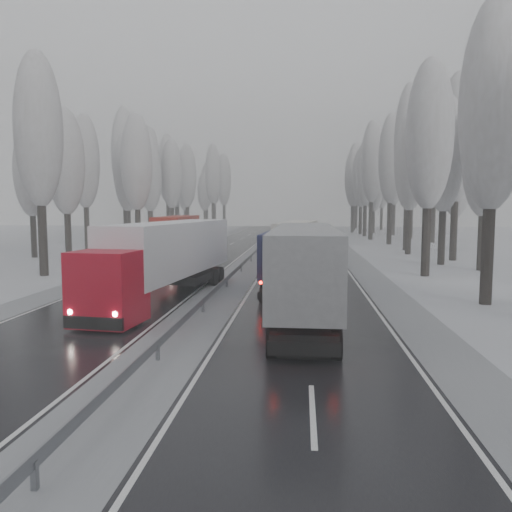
% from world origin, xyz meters
% --- Properties ---
extents(ground, '(260.00, 260.00, 0.00)m').
position_xyz_m(ground, '(0.00, 0.00, 0.00)').
color(ground, silver).
rests_on(ground, ground).
extents(carriageway_right, '(7.50, 200.00, 0.03)m').
position_xyz_m(carriageway_right, '(5.25, 30.00, 0.01)').
color(carriageway_right, black).
rests_on(carriageway_right, ground).
extents(carriageway_left, '(7.50, 200.00, 0.03)m').
position_xyz_m(carriageway_left, '(-5.25, 30.00, 0.01)').
color(carriageway_left, black).
rests_on(carriageway_left, ground).
extents(median_slush, '(3.00, 200.00, 0.04)m').
position_xyz_m(median_slush, '(0.00, 30.00, 0.02)').
color(median_slush, gray).
rests_on(median_slush, ground).
extents(shoulder_right, '(2.40, 200.00, 0.04)m').
position_xyz_m(shoulder_right, '(10.20, 30.00, 0.02)').
color(shoulder_right, gray).
rests_on(shoulder_right, ground).
extents(shoulder_left, '(2.40, 200.00, 0.04)m').
position_xyz_m(shoulder_left, '(-10.20, 30.00, 0.02)').
color(shoulder_left, gray).
rests_on(shoulder_left, ground).
extents(median_guardrail, '(0.12, 200.00, 0.76)m').
position_xyz_m(median_guardrail, '(0.00, 29.99, 0.60)').
color(median_guardrail, slate).
rests_on(median_guardrail, ground).
extents(tree_16, '(3.60, 3.60, 16.53)m').
position_xyz_m(tree_16, '(15.04, 15.67, 10.67)').
color(tree_16, black).
rests_on(tree_16, ground).
extents(tree_18, '(3.60, 3.60, 16.58)m').
position_xyz_m(tree_18, '(14.51, 27.03, 10.70)').
color(tree_18, black).
rests_on(tree_18, ground).
extents(tree_19, '(3.60, 3.60, 14.57)m').
position_xyz_m(tree_19, '(20.02, 31.03, 9.42)').
color(tree_19, black).
rests_on(tree_19, ground).
extents(tree_20, '(3.60, 3.60, 15.71)m').
position_xyz_m(tree_20, '(17.90, 35.17, 10.14)').
color(tree_20, black).
rests_on(tree_20, ground).
extents(tree_21, '(3.60, 3.60, 18.62)m').
position_xyz_m(tree_21, '(20.12, 39.17, 12.00)').
color(tree_21, black).
rests_on(tree_21, ground).
extents(tree_22, '(3.60, 3.60, 15.86)m').
position_xyz_m(tree_22, '(17.02, 45.60, 10.24)').
color(tree_22, black).
rests_on(tree_22, ground).
extents(tree_23, '(3.60, 3.60, 13.55)m').
position_xyz_m(tree_23, '(23.31, 49.60, 8.77)').
color(tree_23, black).
rests_on(tree_23, ground).
extents(tree_24, '(3.60, 3.60, 20.49)m').
position_xyz_m(tree_24, '(17.90, 51.02, 13.19)').
color(tree_24, black).
rests_on(tree_24, ground).
extents(tree_25, '(3.60, 3.60, 19.44)m').
position_xyz_m(tree_25, '(24.81, 55.02, 12.52)').
color(tree_25, black).
rests_on(tree_25, ground).
extents(tree_26, '(3.60, 3.60, 18.78)m').
position_xyz_m(tree_26, '(17.56, 61.27, 12.10)').
color(tree_26, black).
rests_on(tree_26, ground).
extents(tree_27, '(3.60, 3.60, 17.62)m').
position_xyz_m(tree_27, '(24.72, 65.27, 11.36)').
color(tree_27, black).
rests_on(tree_27, ground).
extents(tree_28, '(3.60, 3.60, 19.62)m').
position_xyz_m(tree_28, '(16.34, 71.95, 12.64)').
color(tree_28, black).
rests_on(tree_28, ground).
extents(tree_29, '(3.60, 3.60, 18.11)m').
position_xyz_m(tree_29, '(23.71, 75.95, 11.67)').
color(tree_29, black).
rests_on(tree_29, ground).
extents(tree_30, '(3.60, 3.60, 17.86)m').
position_xyz_m(tree_30, '(16.56, 81.70, 11.52)').
color(tree_30, black).
rests_on(tree_30, ground).
extents(tree_31, '(3.60, 3.60, 18.58)m').
position_xyz_m(tree_31, '(22.48, 85.70, 11.97)').
color(tree_31, black).
rests_on(tree_31, ground).
extents(tree_32, '(3.60, 3.60, 17.33)m').
position_xyz_m(tree_32, '(16.63, 89.21, 11.18)').
color(tree_32, black).
rests_on(tree_32, ground).
extents(tree_33, '(3.60, 3.60, 14.33)m').
position_xyz_m(tree_33, '(19.77, 93.21, 9.26)').
color(tree_33, black).
rests_on(tree_33, ground).
extents(tree_34, '(3.60, 3.60, 17.63)m').
position_xyz_m(tree_34, '(15.73, 96.32, 11.37)').
color(tree_34, black).
rests_on(tree_34, ground).
extents(tree_35, '(3.60, 3.60, 18.25)m').
position_xyz_m(tree_35, '(24.94, 100.32, 11.77)').
color(tree_35, black).
rests_on(tree_35, ground).
extents(tree_36, '(3.60, 3.60, 20.23)m').
position_xyz_m(tree_36, '(17.04, 106.16, 13.02)').
color(tree_36, black).
rests_on(tree_36, ground).
extents(tree_37, '(3.60, 3.60, 16.37)m').
position_xyz_m(tree_37, '(24.02, 110.16, 10.56)').
color(tree_37, black).
rests_on(tree_37, ground).
extents(tree_38, '(3.60, 3.60, 17.97)m').
position_xyz_m(tree_38, '(18.73, 116.73, 11.59)').
color(tree_38, black).
rests_on(tree_38, ground).
extents(tree_39, '(3.60, 3.60, 16.19)m').
position_xyz_m(tree_39, '(21.55, 120.73, 10.45)').
color(tree_39, black).
rests_on(tree_39, ground).
extents(tree_58, '(3.60, 3.60, 17.21)m').
position_xyz_m(tree_58, '(-15.13, 24.57, 11.10)').
color(tree_58, black).
rests_on(tree_58, ground).
extents(tree_60, '(3.60, 3.60, 14.84)m').
position_xyz_m(tree_60, '(-17.75, 34.20, 9.59)').
color(tree_60, black).
rests_on(tree_60, ground).
extents(tree_61, '(3.60, 3.60, 13.95)m').
position_xyz_m(tree_61, '(-23.52, 38.20, 9.02)').
color(tree_61, black).
rests_on(tree_61, ground).
extents(tree_62, '(3.60, 3.60, 16.04)m').
position_xyz_m(tree_62, '(-13.94, 43.73, 10.36)').
color(tree_62, black).
rests_on(tree_62, ground).
extents(tree_63, '(3.60, 3.60, 16.88)m').
position_xyz_m(tree_63, '(-21.85, 47.73, 10.89)').
color(tree_63, black).
rests_on(tree_63, ground).
extents(tree_64, '(3.60, 3.60, 15.42)m').
position_xyz_m(tree_64, '(-18.26, 52.71, 9.96)').
color(tree_64, black).
rests_on(tree_64, ground).
extents(tree_65, '(3.60, 3.60, 19.48)m').
position_xyz_m(tree_65, '(-20.05, 56.71, 12.55)').
color(tree_65, black).
rests_on(tree_65, ground).
extents(tree_66, '(3.60, 3.60, 15.23)m').
position_xyz_m(tree_66, '(-18.16, 62.35, 9.84)').
color(tree_66, black).
rests_on(tree_66, ground).
extents(tree_67, '(3.60, 3.60, 17.09)m').
position_xyz_m(tree_67, '(-19.54, 66.35, 11.03)').
color(tree_67, black).
rests_on(tree_67, ground).
extents(tree_68, '(3.60, 3.60, 16.65)m').
position_xyz_m(tree_68, '(-16.58, 69.11, 10.75)').
color(tree_68, black).
rests_on(tree_68, ground).
extents(tree_69, '(3.60, 3.60, 19.35)m').
position_xyz_m(tree_69, '(-21.42, 73.11, 12.46)').
color(tree_69, black).
rests_on(tree_69, ground).
extents(tree_70, '(3.60, 3.60, 17.09)m').
position_xyz_m(tree_70, '(-16.33, 79.19, 11.03)').
color(tree_70, black).
rests_on(tree_70, ground).
extents(tree_71, '(3.60, 3.60, 19.61)m').
position_xyz_m(tree_71, '(-21.09, 83.19, 12.63)').
color(tree_71, black).
rests_on(tree_71, ground).
extents(tree_72, '(3.60, 3.60, 15.11)m').
position_xyz_m(tree_72, '(-18.93, 88.54, 9.76)').
color(tree_72, black).
rests_on(tree_72, ground).
extents(tree_73, '(3.60, 3.60, 17.22)m').
position_xyz_m(tree_73, '(-21.82, 92.54, 11.11)').
color(tree_73, black).
rests_on(tree_73, ground).
extents(tree_74, '(3.60, 3.60, 19.68)m').
position_xyz_m(tree_74, '(-15.07, 99.33, 12.67)').
color(tree_74, black).
rests_on(tree_74, ground).
extents(tree_75, '(3.60, 3.60, 18.60)m').
position_xyz_m(tree_75, '(-24.20, 103.33, 11.99)').
color(tree_75, black).
rests_on(tree_75, ground).
extents(tree_76, '(3.60, 3.60, 18.55)m').
position_xyz_m(tree_76, '(-14.05, 108.72, 11.95)').
color(tree_76, black).
rests_on(tree_76, ground).
extents(tree_77, '(3.60, 3.60, 14.32)m').
position_xyz_m(tree_77, '(-19.66, 112.72, 9.26)').
color(tree_77, black).
rests_on(tree_77, ground).
extents(tree_78, '(3.60, 3.60, 19.55)m').
position_xyz_m(tree_78, '(-17.56, 115.31, 12.59)').
color(tree_78, black).
rests_on(tree_78, ground).
extents(tree_79, '(3.60, 3.60, 17.07)m').
position_xyz_m(tree_79, '(-20.33, 119.31, 11.01)').
color(tree_79, black).
rests_on(tree_79, ground).
extents(truck_grey_tarp, '(2.77, 17.15, 4.39)m').
position_xyz_m(truck_grey_tarp, '(5.06, 11.57, 2.56)').
color(truck_grey_tarp, '#46464A').
rests_on(truck_grey_tarp, ground).
extents(truck_blue_box, '(3.20, 14.88, 3.79)m').
position_xyz_m(truck_blue_box, '(4.07, 21.87, 2.21)').
color(truck_blue_box, navy).
rests_on(truck_blue_box, ground).
extents(truck_cream_box, '(4.38, 15.75, 4.00)m').
position_xyz_m(truck_cream_box, '(4.65, 34.43, 2.34)').
color(truck_cream_box, '#9D998B').
rests_on(truck_cream_box, ground).
extents(box_truck_distant, '(2.11, 6.69, 2.49)m').
position_xyz_m(box_truck_distant, '(4.41, 84.61, 1.27)').
color(box_truck_distant, '#B0B2B8').
rests_on(box_truck_distant, ground).
extents(truck_red_white, '(4.74, 17.50, 4.45)m').
position_xyz_m(truck_red_white, '(-2.78, 15.32, 2.60)').
color(truck_red_white, '#A7091B').
rests_on(truck_red_white, ground).
extents(truck_red_red, '(3.76, 17.21, 4.38)m').
position_xyz_m(truck_red_red, '(-8.21, 38.70, 2.56)').
color(truck_red_red, red).
rests_on(truck_red_red, ground).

